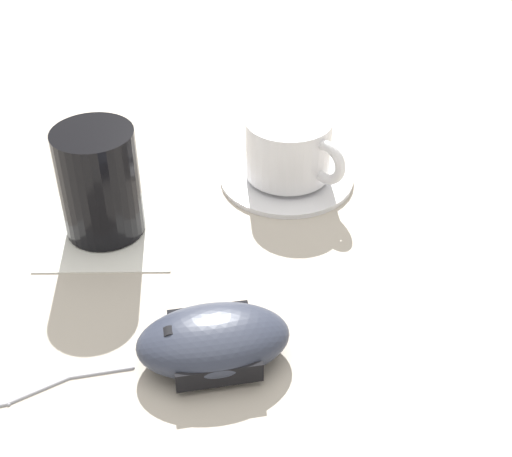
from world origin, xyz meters
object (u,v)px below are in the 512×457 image
saucer (287,176)px  coffee_cup (290,148)px  drinking_glass (99,182)px  computer_mouse (213,340)px

saucer → coffee_cup: bearing=-21.9°
saucer → drinking_glass: bearing=-126.9°
coffee_cup → computer_mouse: bearing=-78.2°
computer_mouse → drinking_glass: (-0.17, 0.09, 0.03)m
saucer → coffee_cup: (0.00, -0.00, 0.03)m
coffee_cup → computer_mouse: 0.25m
computer_mouse → coffee_cup: bearing=101.8°
saucer → coffee_cup: 0.04m
saucer → computer_mouse: 0.25m
drinking_glass → computer_mouse: bearing=-28.9°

